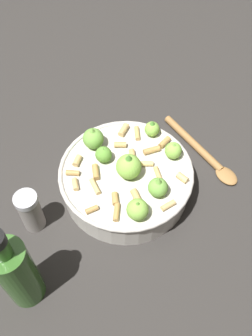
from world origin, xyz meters
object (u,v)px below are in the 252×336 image
pepper_shaker (30,211)px  wooden_spoon (203,153)px  cooking_pan (126,177)px  olive_oil_bottle (17,273)px

pepper_shaker → wooden_spoon: 0.38m
cooking_pan → pepper_shaker: bearing=-64.5°
wooden_spoon → pepper_shaker: bearing=-63.3°
cooking_pan → olive_oil_bottle: size_ratio=1.24×
pepper_shaker → olive_oil_bottle: olive_oil_bottle is taller
pepper_shaker → olive_oil_bottle: size_ratio=0.45×
olive_oil_bottle → cooking_pan: bearing=142.0°
pepper_shaker → wooden_spoon: bearing=116.7°
pepper_shaker → cooking_pan: bearing=115.5°
pepper_shaker → olive_oil_bottle: (0.13, 0.01, 0.04)m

